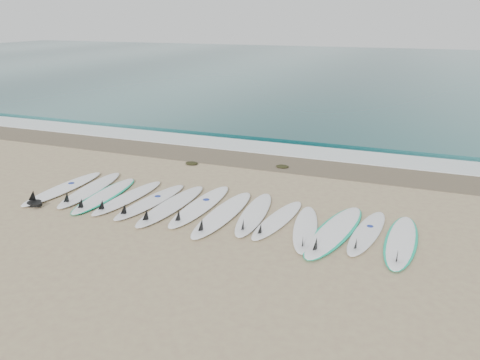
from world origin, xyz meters
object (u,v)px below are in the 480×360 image
(surfboard_7, at_px, (222,214))
(leash_coil, at_px, (35,204))
(surfboard_13, at_px, (401,242))
(surfboard_0, at_px, (62,189))

(surfboard_7, bearing_deg, leash_coil, -165.08)
(surfboard_7, bearing_deg, surfboard_13, 3.33)
(surfboard_0, height_order, leash_coil, surfboard_0)
(surfboard_0, xyz_separation_m, leash_coil, (0.09, -1.01, -0.01))
(surfboard_0, relative_size, surfboard_7, 0.97)
(surfboard_7, relative_size, surfboard_13, 1.11)
(surfboard_7, height_order, surfboard_13, surfboard_7)
(surfboard_7, relative_size, leash_coil, 6.19)
(leash_coil, bearing_deg, surfboard_7, 12.53)
(surfboard_0, distance_m, leash_coil, 1.01)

